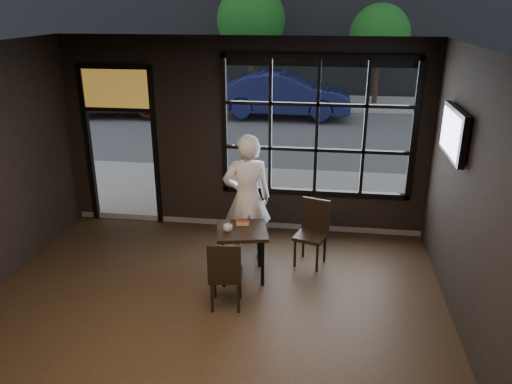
# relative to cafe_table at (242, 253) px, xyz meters

# --- Properties ---
(floor) EXTENTS (6.00, 7.00, 0.02)m
(floor) POSITION_rel_cafe_table_xyz_m (-0.26, -1.82, -0.38)
(floor) COLOR black
(floor) RESTS_ON ground
(ceiling) EXTENTS (6.00, 7.00, 0.02)m
(ceiling) POSITION_rel_cafe_table_xyz_m (-0.26, -1.82, 2.84)
(ceiling) COLOR black
(ceiling) RESTS_ON ground
(wall_right) EXTENTS (0.04, 7.00, 3.20)m
(wall_right) POSITION_rel_cafe_table_xyz_m (2.74, -1.82, 1.23)
(wall_right) COLOR black
(wall_right) RESTS_ON ground
(window_frame) EXTENTS (3.06, 0.12, 2.28)m
(window_frame) POSITION_rel_cafe_table_xyz_m (0.94, 1.68, 1.43)
(window_frame) COLOR black
(window_frame) RESTS_ON ground
(stained_transom) EXTENTS (1.20, 0.06, 0.70)m
(stained_transom) POSITION_rel_cafe_table_xyz_m (-2.36, 1.68, 1.98)
(stained_transom) COLOR orange
(stained_transom) RESTS_ON ground
(street_asphalt) EXTENTS (60.00, 41.00, 0.04)m
(street_asphalt) POSITION_rel_cafe_table_xyz_m (-0.26, 22.18, -0.39)
(street_asphalt) COLOR #545456
(street_asphalt) RESTS_ON ground
(cafe_table) EXTENTS (0.81, 0.81, 0.74)m
(cafe_table) POSITION_rel_cafe_table_xyz_m (0.00, 0.00, 0.00)
(cafe_table) COLOR black
(cafe_table) RESTS_ON floor
(chair_near) EXTENTS (0.45, 0.45, 0.95)m
(chair_near) POSITION_rel_cafe_table_xyz_m (-0.08, -0.75, 0.10)
(chair_near) COLOR black
(chair_near) RESTS_ON floor
(chair_window) EXTENTS (0.53, 0.53, 0.98)m
(chair_window) POSITION_rel_cafe_table_xyz_m (0.94, 0.49, 0.12)
(chair_window) COLOR black
(chair_window) RESTS_ON floor
(man) EXTENTS (0.81, 0.63, 1.94)m
(man) POSITION_rel_cafe_table_xyz_m (-0.01, 0.56, 0.60)
(man) COLOR silver
(man) RESTS_ON floor
(hotdog) EXTENTS (0.21, 0.11, 0.06)m
(hotdog) POSITION_rel_cafe_table_xyz_m (-0.01, 0.14, 0.40)
(hotdog) COLOR tan
(hotdog) RESTS_ON cafe_table
(cup) EXTENTS (0.12, 0.12, 0.10)m
(cup) POSITION_rel_cafe_table_xyz_m (-0.18, -0.09, 0.41)
(cup) COLOR silver
(cup) RESTS_ON cafe_table
(tv) EXTENTS (0.12, 1.07, 0.63)m
(tv) POSITION_rel_cafe_table_xyz_m (2.67, 0.23, 1.76)
(tv) COLOR black
(tv) RESTS_ON wall_right
(navy_car) EXTENTS (4.38, 1.53, 1.44)m
(navy_car) POSITION_rel_cafe_table_xyz_m (-0.33, 10.40, 0.45)
(navy_car) COLOR #161A46
(navy_car) RESTS_ON street_asphalt
(maroon_car) EXTENTS (4.42, 2.24, 1.44)m
(maroon_car) POSITION_rel_cafe_table_xyz_m (-6.19, 9.97, 0.45)
(maroon_car) COLOR #3F1812
(maroon_car) RESTS_ON street_asphalt
(tree_left) EXTENTS (2.53, 2.53, 4.32)m
(tree_left) POSITION_rel_cafe_table_xyz_m (-1.82, 13.10, 2.67)
(tree_left) COLOR #332114
(tree_left) RESTS_ON street_asphalt
(tree_right) EXTENTS (2.15, 2.15, 3.67)m
(tree_right) POSITION_rel_cafe_table_xyz_m (2.85, 12.87, 2.21)
(tree_right) COLOR #332114
(tree_right) RESTS_ON street_asphalt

